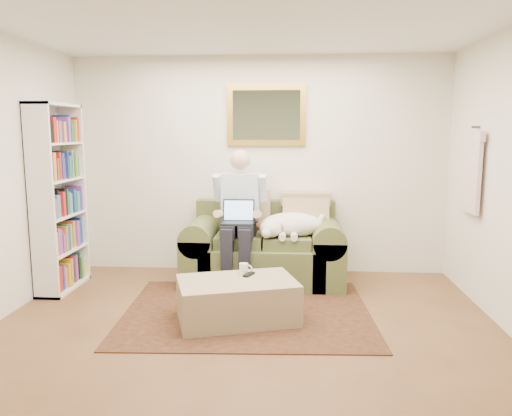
# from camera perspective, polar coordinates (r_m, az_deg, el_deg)

# --- Properties ---
(room_shell) EXTENTS (4.51, 5.00, 2.61)m
(room_shell) POSITION_cam_1_polar(r_m,az_deg,el_deg) (3.93, -1.73, 2.79)
(room_shell) COLOR brown
(room_shell) RESTS_ON ground
(rug) EXTENTS (2.41, 1.97, 0.01)m
(rug) POSITION_cam_1_polar(r_m,az_deg,el_deg) (4.87, -1.02, -11.72)
(rug) COLOR black
(rug) RESTS_ON room_shell
(sofa) EXTENTS (1.79, 0.91, 1.07)m
(sofa) POSITION_cam_1_polar(r_m,az_deg,el_deg) (5.73, 0.90, -5.39)
(sofa) COLOR #596033
(sofa) RESTS_ON room_shell
(seated_man) EXTENTS (0.59, 0.84, 1.51)m
(seated_man) POSITION_cam_1_polar(r_m,az_deg,el_deg) (5.50, -1.98, -1.27)
(seated_man) COLOR #8CB4D8
(seated_man) RESTS_ON sofa
(laptop) EXTENTS (0.35, 0.28, 0.25)m
(laptop) POSITION_cam_1_polar(r_m,az_deg,el_deg) (5.42, -2.06, -1.01)
(laptop) COLOR black
(laptop) RESTS_ON seated_man
(sleeping_dog) EXTENTS (0.74, 0.46, 0.27)m
(sleeping_dog) POSITION_cam_1_polar(r_m,az_deg,el_deg) (5.55, 4.17, -1.90)
(sleeping_dog) COLOR white
(sleeping_dog) RESTS_ON sofa
(ottoman) EXTENTS (1.20, 0.95, 0.38)m
(ottoman) POSITION_cam_1_polar(r_m,az_deg,el_deg) (4.61, -2.17, -10.51)
(ottoman) COLOR tan
(ottoman) RESTS_ON room_shell
(coffee_mug) EXTENTS (0.08, 0.08, 0.10)m
(coffee_mug) POSITION_cam_1_polar(r_m,az_deg,el_deg) (4.73, -1.41, -6.94)
(coffee_mug) COLOR white
(coffee_mug) RESTS_ON ottoman
(tv_remote) EXTENTS (0.11, 0.16, 0.02)m
(tv_remote) POSITION_cam_1_polar(r_m,az_deg,el_deg) (4.69, -0.81, -7.60)
(tv_remote) COLOR black
(tv_remote) RESTS_ON ottoman
(bookshelf) EXTENTS (0.28, 0.80, 2.00)m
(bookshelf) POSITION_cam_1_polar(r_m,az_deg,el_deg) (5.75, -21.65, 1.05)
(bookshelf) COLOR white
(bookshelf) RESTS_ON room_shell
(wall_mirror) EXTENTS (0.94, 0.04, 0.72)m
(wall_mirror) POSITION_cam_1_polar(r_m,az_deg,el_deg) (6.02, 1.19, 10.56)
(wall_mirror) COLOR gold
(wall_mirror) RESTS_ON room_shell
(hanging_shirt) EXTENTS (0.06, 0.52, 0.90)m
(hanging_shirt) POSITION_cam_1_polar(r_m,az_deg,el_deg) (5.45, 23.38, 4.26)
(hanging_shirt) COLOR #F3C9C8
(hanging_shirt) RESTS_ON room_shell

